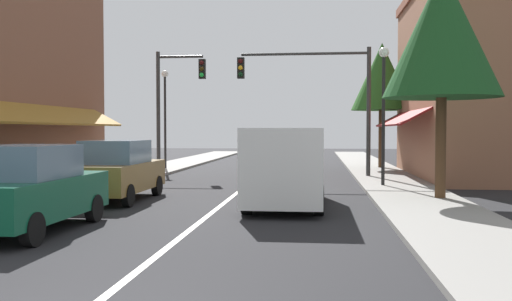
% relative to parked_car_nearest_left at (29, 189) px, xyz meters
% --- Properties ---
extents(ground_plane, '(80.00, 80.00, 0.00)m').
position_rel_parked_car_nearest_left_xyz_m(ground_plane, '(3.17, 12.41, -0.88)').
color(ground_plane, black).
extents(sidewalk_left, '(2.60, 56.00, 0.12)m').
position_rel_parked_car_nearest_left_xyz_m(sidewalk_left, '(-2.33, 12.41, -0.82)').
color(sidewalk_left, gray).
rests_on(sidewalk_left, ground).
extents(sidewalk_right, '(2.60, 56.00, 0.12)m').
position_rel_parked_car_nearest_left_xyz_m(sidewalk_right, '(8.67, 12.41, -0.82)').
color(sidewalk_right, gray).
rests_on(sidewalk_right, ground).
extents(lane_center_stripe, '(0.14, 52.00, 0.01)m').
position_rel_parked_car_nearest_left_xyz_m(lane_center_stripe, '(3.17, 12.41, -0.88)').
color(lane_center_stripe, silver).
rests_on(lane_center_stripe, ground).
extents(storefront_right_block, '(7.19, 10.20, 8.32)m').
position_rel_parked_car_nearest_left_xyz_m(storefront_right_block, '(12.91, 14.41, 3.28)').
color(storefront_right_block, '#8E5B42').
rests_on(storefront_right_block, ground).
extents(parked_car_nearest_left, '(1.82, 4.12, 1.77)m').
position_rel_parked_car_nearest_left_xyz_m(parked_car_nearest_left, '(0.00, 0.00, 0.00)').
color(parked_car_nearest_left, '#0F4C33').
rests_on(parked_car_nearest_left, ground).
extents(parked_car_second_left, '(1.80, 4.11, 1.77)m').
position_rel_parked_car_nearest_left_xyz_m(parked_car_second_left, '(-0.04, 5.17, 0.00)').
color(parked_car_second_left, brown).
rests_on(parked_car_second_left, ground).
extents(van_in_lane, '(2.01, 5.18, 2.12)m').
position_rel_parked_car_nearest_left_xyz_m(van_in_lane, '(4.96, 4.51, 0.27)').
color(van_in_lane, silver).
rests_on(van_in_lane, ground).
extents(traffic_signal_mast_arm, '(5.71, 0.50, 5.60)m').
position_rel_parked_car_nearest_left_xyz_m(traffic_signal_mast_arm, '(5.97, 13.55, 2.99)').
color(traffic_signal_mast_arm, '#333333').
rests_on(traffic_signal_mast_arm, ground).
extents(traffic_signal_left_corner, '(2.38, 0.50, 5.73)m').
position_rel_parked_car_nearest_left_xyz_m(traffic_signal_left_corner, '(-0.89, 14.95, 2.84)').
color(traffic_signal_left_corner, '#333333').
rests_on(traffic_signal_left_corner, ground).
extents(street_lamp_right_mid, '(0.36, 0.36, 4.99)m').
position_rel_parked_car_nearest_left_xyz_m(street_lamp_right_mid, '(8.13, 9.56, 2.47)').
color(street_lamp_right_mid, black).
rests_on(street_lamp_right_mid, ground).
extents(street_lamp_left_far, '(0.36, 0.36, 5.15)m').
position_rel_parked_car_nearest_left_xyz_m(street_lamp_left_far, '(-1.99, 17.51, 2.55)').
color(street_lamp_left_far, black).
rests_on(street_lamp_left_far, ground).
extents(tree_right_near, '(3.36, 3.36, 6.69)m').
position_rel_parked_car_nearest_left_xyz_m(tree_right_near, '(9.33, 5.89, 3.94)').
color(tree_right_near, '#4C331E').
rests_on(tree_right_near, ground).
extents(tree_right_far, '(3.18, 3.18, 6.61)m').
position_rel_parked_car_nearest_left_xyz_m(tree_right_far, '(9.14, 19.13, 3.96)').
color(tree_right_far, '#4C331E').
rests_on(tree_right_far, ground).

